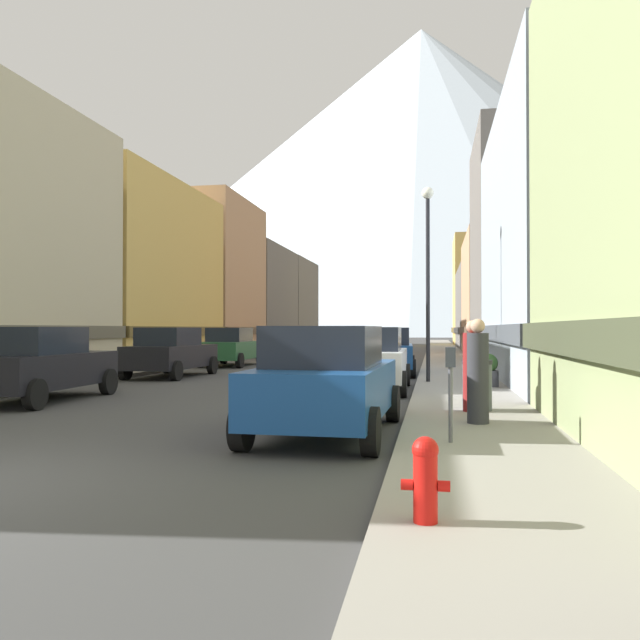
{
  "coord_description": "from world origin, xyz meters",
  "views": [
    {
      "loc": [
        5.52,
        -6.01,
        1.74
      ],
      "look_at": [
        -0.07,
        25.19,
        2.17
      ],
      "focal_mm": 35.69,
      "sensor_mm": 36.0,
      "label": 1
    }
  ],
  "objects_px": {
    "potted_plant_0": "(488,371)",
    "car_right_0": "(327,380)",
    "car_right_1": "(371,359)",
    "pedestrian_1": "(478,375)",
    "car_left_2": "(231,347)",
    "car_right_2": "(387,351)",
    "trash_bin_right": "(477,385)",
    "car_driving_0": "(346,339)",
    "car_driving_1": "(336,340)",
    "car_left_1": "(171,352)",
    "pedestrian_0": "(472,369)",
    "parking_meter_near": "(451,381)",
    "car_left_0": "(39,364)",
    "car_left_3": "(280,342)",
    "streetlamp_right": "(428,254)",
    "fire_hydrant_near": "(425,476)"
  },
  "relations": [
    {
      "from": "car_right_2",
      "to": "trash_bin_right",
      "type": "bearing_deg",
      "value": -77.22
    },
    {
      "from": "car_left_3",
      "to": "streetlamp_right",
      "type": "distance_m",
      "value": 20.92
    },
    {
      "from": "car_right_0",
      "to": "parking_meter_near",
      "type": "height_order",
      "value": "car_right_0"
    },
    {
      "from": "potted_plant_0",
      "to": "pedestrian_1",
      "type": "xyz_separation_m",
      "value": [
        -0.75,
        -7.06,
        0.38
      ]
    },
    {
      "from": "pedestrian_0",
      "to": "pedestrian_1",
      "type": "xyz_separation_m",
      "value": [
        0.0,
        -1.54,
        0.0
      ]
    },
    {
      "from": "trash_bin_right",
      "to": "potted_plant_0",
      "type": "height_order",
      "value": "trash_bin_right"
    },
    {
      "from": "parking_meter_near",
      "to": "pedestrian_1",
      "type": "bearing_deg",
      "value": 75.36
    },
    {
      "from": "car_left_2",
      "to": "car_driving_1",
      "type": "relative_size",
      "value": 1.0
    },
    {
      "from": "car_right_1",
      "to": "car_right_2",
      "type": "height_order",
      "value": "same"
    },
    {
      "from": "potted_plant_0",
      "to": "car_right_0",
      "type": "bearing_deg",
      "value": -112.31
    },
    {
      "from": "car_left_3",
      "to": "streetlamp_right",
      "type": "height_order",
      "value": "streetlamp_right"
    },
    {
      "from": "car_right_1",
      "to": "pedestrian_1",
      "type": "bearing_deg",
      "value": -69.95
    },
    {
      "from": "car_left_2",
      "to": "pedestrian_1",
      "type": "bearing_deg",
      "value": -60.05
    },
    {
      "from": "car_left_0",
      "to": "potted_plant_0",
      "type": "xyz_separation_m",
      "value": [
        10.8,
        4.27,
        -0.31
      ]
    },
    {
      "from": "fire_hydrant_near",
      "to": "potted_plant_0",
      "type": "distance_m",
      "value": 12.84
    },
    {
      "from": "car_left_1",
      "to": "pedestrian_0",
      "type": "height_order",
      "value": "pedestrian_0"
    },
    {
      "from": "car_left_0",
      "to": "car_left_3",
      "type": "bearing_deg",
      "value": 90.0
    },
    {
      "from": "car_left_1",
      "to": "pedestrian_1",
      "type": "xyz_separation_m",
      "value": [
        10.05,
        -10.56,
        0.07
      ]
    },
    {
      "from": "car_left_0",
      "to": "streetlamp_right",
      "type": "relative_size",
      "value": 0.76
    },
    {
      "from": "car_left_0",
      "to": "trash_bin_right",
      "type": "bearing_deg",
      "value": -5.89
    },
    {
      "from": "trash_bin_right",
      "to": "parking_meter_near",
      "type": "bearing_deg",
      "value": -99.33
    },
    {
      "from": "car_left_0",
      "to": "car_right_0",
      "type": "xyz_separation_m",
      "value": [
        7.6,
        -3.53,
        0.0
      ]
    },
    {
      "from": "parking_meter_near",
      "to": "fire_hydrant_near",
      "type": "bearing_deg",
      "value": -94.54
    },
    {
      "from": "car_right_0",
      "to": "car_driving_1",
      "type": "relative_size",
      "value": 1.01
    },
    {
      "from": "parking_meter_near",
      "to": "pedestrian_0",
      "type": "height_order",
      "value": "pedestrian_0"
    },
    {
      "from": "parking_meter_near",
      "to": "trash_bin_right",
      "type": "xyz_separation_m",
      "value": [
        0.6,
        3.65,
        -0.37
      ]
    },
    {
      "from": "car_driving_0",
      "to": "streetlamp_right",
      "type": "xyz_separation_m",
      "value": [
        6.95,
        -32.38,
        3.09
      ]
    },
    {
      "from": "car_left_2",
      "to": "car_right_2",
      "type": "height_order",
      "value": "same"
    },
    {
      "from": "trash_bin_right",
      "to": "car_driving_0",
      "type": "bearing_deg",
      "value": 101.52
    },
    {
      "from": "car_right_2",
      "to": "car_right_1",
      "type": "bearing_deg",
      "value": -90.02
    },
    {
      "from": "car_right_0",
      "to": "streetlamp_right",
      "type": "distance_m",
      "value": 9.74
    },
    {
      "from": "car_right_2",
      "to": "pedestrian_1",
      "type": "xyz_separation_m",
      "value": [
        2.45,
        -12.97,
        0.07
      ]
    },
    {
      "from": "trash_bin_right",
      "to": "potted_plant_0",
      "type": "distance_m",
      "value": 5.36
    },
    {
      "from": "car_left_0",
      "to": "parking_meter_near",
      "type": "bearing_deg",
      "value": -26.21
    },
    {
      "from": "parking_meter_near",
      "to": "trash_bin_right",
      "type": "relative_size",
      "value": 1.36
    },
    {
      "from": "car_right_2",
      "to": "car_driving_1",
      "type": "relative_size",
      "value": 1.02
    },
    {
      "from": "car_driving_0",
      "to": "potted_plant_0",
      "type": "bearing_deg",
      "value": -75.68
    },
    {
      "from": "car_left_0",
      "to": "potted_plant_0",
      "type": "bearing_deg",
      "value": 21.59
    },
    {
      "from": "potted_plant_0",
      "to": "pedestrian_0",
      "type": "xyz_separation_m",
      "value": [
        -0.75,
        -5.52,
        0.38
      ]
    },
    {
      "from": "car_left_0",
      "to": "car_driving_0",
      "type": "height_order",
      "value": "same"
    },
    {
      "from": "car_right_0",
      "to": "car_driving_1",
      "type": "xyz_separation_m",
      "value": [
        -5.4,
        36.01,
        0.0
      ]
    },
    {
      "from": "car_right_2",
      "to": "car_driving_1",
      "type": "bearing_deg",
      "value": 103.62
    },
    {
      "from": "trash_bin_right",
      "to": "car_right_0",
      "type": "bearing_deg",
      "value": -135.8
    },
    {
      "from": "pedestrian_0",
      "to": "streetlamp_right",
      "type": "height_order",
      "value": "streetlamp_right"
    },
    {
      "from": "car_left_3",
      "to": "car_left_1",
      "type": "bearing_deg",
      "value": -90.01
    },
    {
      "from": "car_left_1",
      "to": "parking_meter_near",
      "type": "height_order",
      "value": "car_left_1"
    },
    {
      "from": "car_right_1",
      "to": "car_driving_0",
      "type": "distance_m",
      "value": 34.46
    },
    {
      "from": "car_left_1",
      "to": "car_left_2",
      "type": "bearing_deg",
      "value": 89.99
    },
    {
      "from": "pedestrian_1",
      "to": "car_left_3",
      "type": "bearing_deg",
      "value": 110.46
    },
    {
      "from": "trash_bin_right",
      "to": "pedestrian_0",
      "type": "distance_m",
      "value": 0.39
    }
  ]
}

